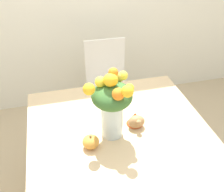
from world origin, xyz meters
TOP-DOWN VIEW (x-y plane):
  - dining_table at (0.00, 0.00)m, footprint 1.19×1.19m
  - flower_vase at (-0.06, -0.00)m, footprint 0.29×0.27m
  - pumpkin at (-0.21, -0.08)m, footprint 0.10×0.10m
  - turkey_figurine at (0.12, 0.04)m, footprint 0.11×0.15m
  - dining_chair_near_window at (0.13, 0.94)m, footprint 0.43×0.43m

SIDE VIEW (x-z plane):
  - dining_chair_near_window at x=0.13m, z-range 0.02..0.97m
  - dining_table at x=0.00m, z-range 0.29..1.04m
  - pumpkin at x=-0.21m, z-range 0.75..0.84m
  - turkey_figurine at x=0.12m, z-range 0.76..0.85m
  - flower_vase at x=-0.06m, z-range 0.78..1.23m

